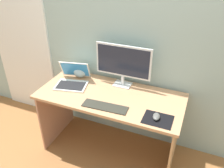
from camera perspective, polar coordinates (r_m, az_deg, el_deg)
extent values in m
plane|color=#946035|center=(2.76, -0.40, -15.52)|extent=(8.00, 8.00, 0.00)
cube|color=#95AEAA|center=(2.37, 3.07, 12.46)|extent=(6.00, 0.04, 2.50)
cube|color=white|center=(3.12, -21.50, 10.22)|extent=(0.82, 0.02, 2.02)
cube|color=tan|center=(2.29, -0.47, -2.98)|extent=(1.44, 0.65, 0.03)
cube|color=tan|center=(2.80, -13.44, -6.18)|extent=(0.02, 0.61, 0.70)
cube|color=tan|center=(2.40, 15.13, -13.68)|extent=(0.02, 0.61, 0.70)
cube|color=silver|center=(2.45, 2.61, -0.10)|extent=(0.18, 0.14, 0.01)
cylinder|color=silver|center=(2.42, 2.64, 1.02)|extent=(0.04, 0.04, 0.10)
cube|color=silver|center=(2.32, 2.77, 5.65)|extent=(0.58, 0.02, 0.33)
cube|color=#1E2333|center=(2.31, 2.68, 5.55)|extent=(0.54, 0.00, 0.30)
cube|color=white|center=(2.46, -10.00, -0.39)|extent=(0.36, 0.29, 0.02)
cube|color=black|center=(2.45, -10.10, -0.33)|extent=(0.31, 0.23, 0.00)
cube|color=white|center=(2.54, -9.07, 3.55)|extent=(0.33, 0.17, 0.20)
cube|color=#338CD8|center=(2.54, -9.10, 3.55)|extent=(0.30, 0.15, 0.18)
sphere|color=silver|center=(2.60, -7.79, 3.36)|extent=(0.16, 0.16, 0.16)
cube|color=#2E2E26|center=(2.12, -1.75, -5.59)|extent=(0.43, 0.15, 0.01)
cube|color=black|center=(2.02, 11.21, -8.54)|extent=(0.25, 0.20, 0.00)
ellipsoid|color=#575754|center=(2.01, 10.87, -7.88)|extent=(0.07, 0.11, 0.04)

